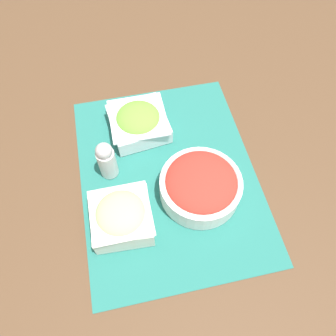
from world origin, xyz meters
TOP-DOWN VIEW (x-y plane):
  - ground_plane at (0.00, 0.00)m, footprint 3.00×3.00m
  - placemat at (0.00, 0.00)m, footprint 0.57×0.43m
  - lettuce_bowl at (-0.15, -0.05)m, footprint 0.16×0.16m
  - tomato_bowl at (0.07, 0.06)m, footprint 0.19×0.19m
  - cucumber_bowl at (0.11, -0.13)m, footprint 0.14×0.14m
  - pepper_shaker at (-0.04, -0.14)m, footprint 0.04×0.04m

SIDE VIEW (x-z plane):
  - ground_plane at x=0.00m, z-range 0.00..0.00m
  - placemat at x=0.00m, z-range 0.00..0.00m
  - lettuce_bowl at x=-0.15m, z-range 0.00..0.07m
  - cucumber_bowl at x=0.11m, z-range 0.00..0.08m
  - tomato_bowl at x=0.07m, z-range 0.01..0.08m
  - pepper_shaker at x=-0.04m, z-range 0.00..0.12m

